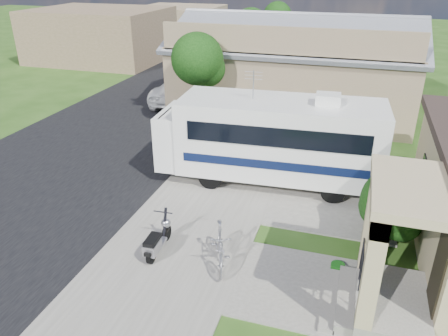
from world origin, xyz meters
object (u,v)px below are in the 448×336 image
(bicycle, at_px, (220,248))
(scooter, at_px, (157,240))
(shrub, at_px, (398,199))
(pickup_truck, at_px, (187,88))
(motorhome, at_px, (271,137))
(garden_hose, at_px, (338,267))
(van, at_px, (218,62))

(bicycle, bearing_deg, scooter, 162.53)
(shrub, bearing_deg, scooter, -156.42)
(shrub, relative_size, pickup_truck, 0.45)
(motorhome, height_order, shrub, motorhome)
(motorhome, bearing_deg, bicycle, -96.05)
(shrub, height_order, garden_hose, shrub)
(garden_hose, bearing_deg, bicycle, -166.33)
(shrub, bearing_deg, pickup_truck, 134.26)
(scooter, distance_m, van, 21.51)
(bicycle, relative_size, van, 0.32)
(van, relative_size, garden_hose, 16.09)
(scooter, height_order, garden_hose, scooter)
(bicycle, bearing_deg, motorhome, 68.04)
(pickup_truck, bearing_deg, motorhome, 125.97)
(motorhome, distance_m, bicycle, 5.42)
(bicycle, xyz_separation_m, garden_hose, (3.03, 0.74, -0.48))
(motorhome, relative_size, garden_hose, 22.07)
(shrub, xyz_separation_m, van, (-11.29, 18.19, -0.50))
(shrub, height_order, pickup_truck, shrub)
(scooter, bearing_deg, bicycle, -0.45)
(pickup_truck, relative_size, garden_hose, 16.05)
(shrub, bearing_deg, motorhome, 147.84)
(shrub, distance_m, garden_hose, 2.69)
(scooter, xyz_separation_m, van, (-5.07, 20.90, 0.38))
(scooter, distance_m, garden_hose, 4.91)
(motorhome, distance_m, pickup_truck, 10.81)
(shrub, relative_size, scooter, 1.66)
(scooter, height_order, bicycle, bicycle)
(pickup_truck, height_order, van, van)
(motorhome, bearing_deg, scooter, -114.35)
(shrub, height_order, scooter, shrub)
(motorhome, distance_m, garden_hose, 5.60)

